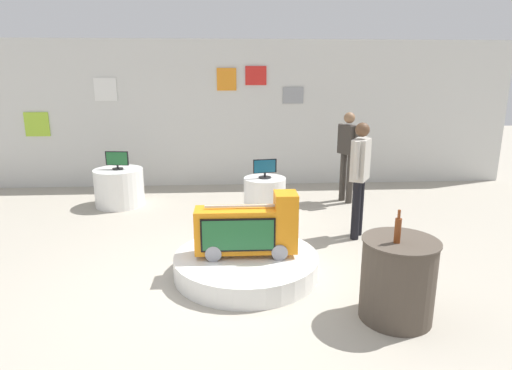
{
  "coord_description": "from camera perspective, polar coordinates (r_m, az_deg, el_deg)",
  "views": [
    {
      "loc": [
        0.2,
        -4.38,
        2.33
      ],
      "look_at": [
        0.55,
        1.32,
        0.85
      ],
      "focal_mm": 30.18,
      "sensor_mm": 36.0,
      "label": 1
    }
  ],
  "objects": [
    {
      "name": "novelty_firetruck_tv",
      "position": [
        5.05,
        -1.05,
        -5.97
      ],
      "size": [
        1.19,
        0.39,
        0.76
      ],
      "color": "gray",
      "rests_on": "main_display_pedestal"
    },
    {
      "name": "bottle_on_side_table",
      "position": [
        4.18,
        18.28,
        -5.64
      ],
      "size": [
        0.06,
        0.06,
        0.32
      ],
      "color": "brown",
      "rests_on": "side_table_round"
    },
    {
      "name": "tv_on_left_rear",
      "position": [
        8.08,
        -17.94,
        3.19
      ],
      "size": [
        0.41,
        0.19,
        0.33
      ],
      "color": "black",
      "rests_on": "display_pedestal_left_rear"
    },
    {
      "name": "ground_plane",
      "position": [
        4.96,
        -5.57,
        -13.55
      ],
      "size": [
        30.0,
        30.0,
        0.0
      ],
      "primitive_type": "plane",
      "color": "#A8A091"
    },
    {
      "name": "side_table_round",
      "position": [
        4.46,
        18.28,
        -11.72
      ],
      "size": [
        0.73,
        0.73,
        0.81
      ],
      "color": "#4C4238",
      "rests_on": "ground"
    },
    {
      "name": "tv_on_center_rear",
      "position": [
        7.03,
        1.18,
        2.24
      ],
      "size": [
        0.39,
        0.21,
        0.31
      ],
      "color": "black",
      "rests_on": "display_pedestal_center_rear"
    },
    {
      "name": "shopper_browsing_rear",
      "position": [
        6.29,
        13.61,
        1.75
      ],
      "size": [
        0.37,
        0.49,
        1.68
      ],
      "color": "black",
      "rests_on": "ground"
    },
    {
      "name": "shopper_browsing_near_truck",
      "position": [
        8.07,
        12.07,
        4.55
      ],
      "size": [
        0.34,
        0.52,
        1.67
      ],
      "color": "#38332D",
      "rests_on": "ground"
    },
    {
      "name": "back_wall_display",
      "position": [
        9.17,
        -4.87,
        9.32
      ],
      "size": [
        12.42,
        0.13,
        3.02
      ],
      "color": "silver",
      "rests_on": "ground"
    },
    {
      "name": "display_pedestal_center_rear",
      "position": [
        7.16,
        1.16,
        -1.67
      ],
      "size": [
        0.7,
        0.7,
        0.67
      ],
      "primitive_type": "cylinder",
      "color": "white",
      "rests_on": "ground"
    },
    {
      "name": "display_pedestal_left_rear",
      "position": [
        8.19,
        -17.66,
        -0.29
      ],
      "size": [
        0.87,
        0.87,
        0.67
      ],
      "primitive_type": "cylinder",
      "color": "white",
      "rests_on": "ground"
    },
    {
      "name": "main_display_pedestal",
      "position": [
        5.23,
        -1.3,
        -10.45
      ],
      "size": [
        1.72,
        1.72,
        0.25
      ],
      "primitive_type": "cylinder",
      "color": "white",
      "rests_on": "ground"
    }
  ]
}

